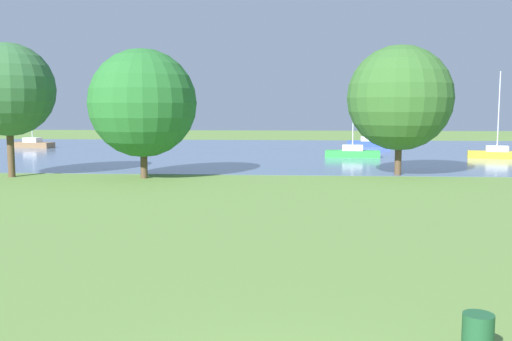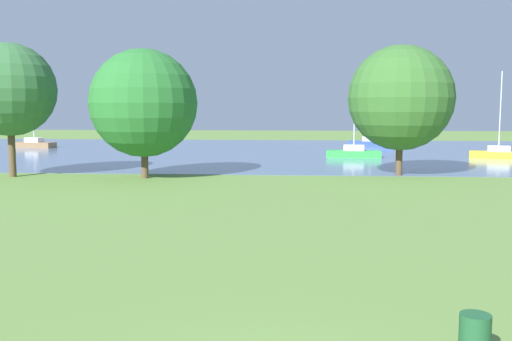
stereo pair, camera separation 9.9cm
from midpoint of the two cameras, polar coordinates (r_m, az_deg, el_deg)
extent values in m
plane|color=olive|center=(30.06, 3.61, -2.30)|extent=(160.00, 160.00, 0.00)
cylinder|color=#1E512D|center=(11.50, 20.86, -15.02)|extent=(0.56, 0.56, 0.80)
cube|color=slate|center=(57.89, 3.83, 1.86)|extent=(140.00, 40.00, 0.02)
cube|color=green|center=(52.08, 9.47, 1.64)|extent=(4.92, 1.95, 0.60)
cube|color=white|center=(52.04, 9.48, 2.24)|extent=(1.90, 1.26, 0.50)
cylinder|color=silver|center=(51.92, 9.54, 5.14)|extent=(0.10, 0.10, 5.77)
cube|color=brown|center=(68.18, -21.28, 2.38)|extent=(5.02, 2.60, 0.60)
cube|color=white|center=(68.15, -21.30, 2.84)|extent=(2.01, 1.50, 0.50)
cylinder|color=silver|center=(68.06, -21.39, 5.15)|extent=(0.10, 0.10, 5.99)
cube|color=blue|center=(66.81, 11.06, 2.62)|extent=(4.94, 2.02, 0.60)
cube|color=white|center=(66.78, 11.07, 3.09)|extent=(1.91, 1.29, 0.50)
cylinder|color=silver|center=(66.68, 11.12, 5.76)|extent=(0.10, 0.10, 6.71)
cube|color=yellow|center=(54.50, 22.68, 1.44)|extent=(5.02, 2.61, 0.60)
cube|color=white|center=(54.46, 22.71, 2.01)|extent=(2.01, 1.50, 0.50)
cylinder|color=silver|center=(54.34, 22.85, 5.40)|extent=(0.10, 0.10, 6.93)
cylinder|color=brown|center=(40.21, -23.18, 1.90)|extent=(0.44, 0.44, 3.52)
sphere|color=#336738|center=(40.13, -23.42, 7.37)|extent=(5.92, 5.92, 5.92)
cylinder|color=brown|center=(37.04, -11.11, 1.06)|extent=(0.44, 0.44, 2.36)
sphere|color=#276B2D|center=(36.89, -11.23, 6.56)|extent=(6.76, 6.76, 6.76)
cylinder|color=brown|center=(39.10, 13.83, 1.50)|extent=(0.44, 0.44, 2.68)
sphere|color=#35662B|center=(38.98, 13.97, 6.99)|extent=(6.87, 6.87, 6.87)
camera|label=1|loc=(0.05, -90.11, -0.01)|focal=40.41mm
camera|label=2|loc=(0.05, 89.89, 0.01)|focal=40.41mm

